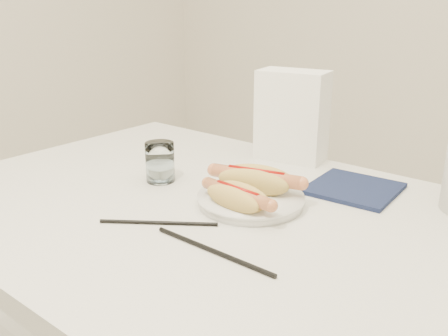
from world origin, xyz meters
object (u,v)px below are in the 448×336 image
Objects in this scene: table at (217,236)px; hotdog_right at (238,197)px; plate at (251,201)px; napkin_box at (292,116)px; hotdog_left at (256,180)px; water_glass at (160,162)px.

table is 7.58× the size of hotdog_right.
napkin_box is at bearing 108.33° from plate.
plate is at bearing -81.78° from napkin_box.
table is 6.03× the size of plate.
napkin_box is at bearing 112.23° from hotdog_right.
water_glass is (-0.22, -0.05, 0.00)m from hotdog_left.
table is 13.89× the size of water_glass.
water_glass is (-0.24, 0.04, 0.01)m from hotdog_right.
plate is 0.05m from hotdog_left.
hotdog_left is 1.17× the size of hotdog_right.
water_glass is 0.35m from napkin_box.
napkin_box is at bearing 67.20° from water_glass.
hotdog_left is at bearing 109.07° from plate.
water_glass reaches higher than table.
hotdog_right is at bearing -82.93° from napkin_box.
water_glass is (-0.19, 0.04, 0.10)m from table.
hotdog_left is 0.29m from napkin_box.
hotdog_left is at bearing 70.31° from table.
hotdog_left reaches higher than table.
napkin_box reaches higher than table.
plate is at bearing 52.19° from table.
napkin_box is at bearing 99.47° from table.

